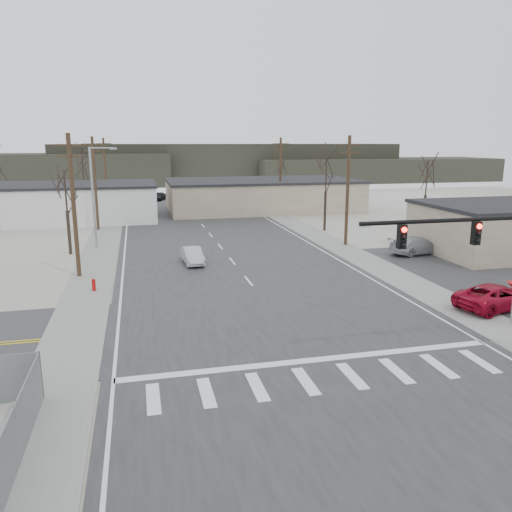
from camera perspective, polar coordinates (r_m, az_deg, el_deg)
The scene contains 29 objects.
ground at distance 27.10m, azimuth 2.86°, elevation -7.41°, with size 140.00×140.00×0.00m, color silver.
main_road at distance 41.12m, azimuth -2.98°, elevation -0.31°, with size 18.00×110.00×0.05m, color #272729.
cross_road at distance 27.09m, azimuth 2.86°, elevation -7.37°, with size 90.00×10.00×0.04m, color #272729.
sidewalk_left at distance 45.49m, azimuth -17.41°, elevation 0.41°, with size 3.00×90.00×0.06m, color gray.
sidewalk_right at distance 48.73m, azimuth 8.27°, elevation 1.67°, with size 3.00×90.00×0.06m, color gray.
traffic_signal_mast at distance 24.09m, azimuth 25.73°, elevation 0.30°, with size 8.95×0.43×7.20m.
fire_hydrant at distance 33.73m, azimuth -18.05°, elevation -3.14°, with size 0.24×0.24×0.87m.
building_left_far at distance 65.37m, azimuth -21.19°, elevation 5.75°, with size 22.30×12.30×4.50m.
building_right_far at distance 70.88m, azimuth 0.70°, elevation 7.02°, with size 26.30×14.30×4.30m.
building_lot at distance 48.47m, azimuth 26.90°, elevation 2.90°, with size 14.30×10.30×4.30m.
upole_left_b at distance 36.87m, azimuth -20.13°, elevation 5.61°, with size 2.20×0.30×10.00m.
upole_left_c at distance 56.70m, azimuth -17.92°, elevation 8.05°, with size 2.20×0.30×10.00m.
upole_left_d at distance 76.62m, azimuth -16.84°, elevation 9.22°, with size 2.20×0.30×10.00m.
upole_right_a at distance 46.51m, azimuth 10.43°, elevation 7.53°, with size 2.20×0.30×10.00m.
upole_right_b at distance 67.17m, azimuth 2.80°, elevation 9.31°, with size 2.20×0.30×10.00m.
streetlight_main at distance 46.72m, azimuth -17.92°, elevation 6.98°, with size 2.40×0.25×9.00m.
tree_left_near at distance 44.95m, azimuth -20.93°, elevation 6.73°, with size 3.30×3.30×7.35m.
tree_right_mid at distance 54.21m, azimuth 8.02°, elevation 9.10°, with size 3.74×3.74×8.33m.
tree_left_far at distance 70.78m, azimuth -19.21°, elevation 9.66°, with size 3.96×3.96×8.82m.
tree_right_far at distance 79.64m, azimuth 2.82°, elevation 10.12°, with size 3.52×3.52×7.84m.
tree_lot at distance 54.94m, azimuth 18.92°, elevation 8.22°, with size 3.52×3.52×7.84m.
hill_left at distance 119.80m, azimuth -27.16°, elevation 8.66°, with size 70.00×18.00×7.00m, color #333026.
hill_center at distance 122.51m, azimuth -3.02°, elevation 10.57°, with size 80.00×18.00×9.00m, color #333026.
hill_right at distance 128.06m, azimuth 13.32°, elevation 9.56°, with size 60.00×18.00×5.50m, color #333026.
sedan_crossing at distance 39.56m, azimuth -7.27°, elevation 0.06°, with size 1.35×3.88×1.28m, color #ACB1B7.
car_far_a at distance 75.37m, azimuth -8.35°, elevation 6.22°, with size 2.20×5.42×1.57m, color black.
car_far_b at distance 84.22m, azimuth -11.06°, elevation 6.73°, with size 1.59×3.96×1.35m, color black.
car_parked_red at distance 31.80m, azimuth 25.74°, elevation -4.21°, with size 2.37×5.13×1.43m, color maroon.
car_parked_silver at distance 44.81m, azimuth 18.00°, elevation 1.16°, with size 2.08×5.12×1.49m, color #95999F.
Camera 1 is at (-7.20, -24.38, 9.39)m, focal length 35.00 mm.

